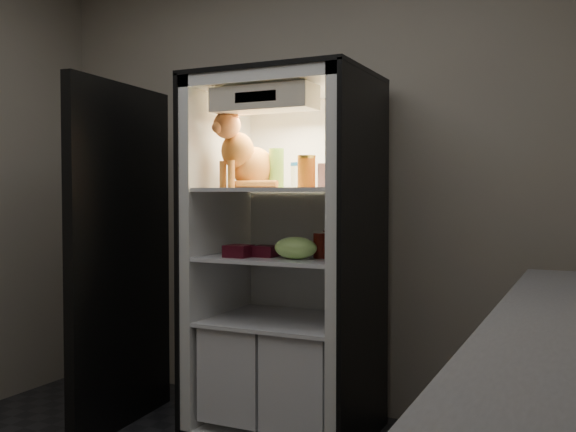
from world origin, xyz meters
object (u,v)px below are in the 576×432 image
object	(u,v)px
parmesan_shaker	(276,168)
condiment_jar	(292,246)
refrigerator	(288,282)
soda_can_a	(327,244)
mayo_tub	(300,175)
pepper_jar	(337,167)
berry_box_right	(266,251)
grape_bag	(296,248)
salsa_jar	(306,172)
berry_box_left	(239,251)
soda_can_c	(320,245)
tabby_cat	(245,158)
soda_can_b	(330,244)
cream_carton	(327,176)

from	to	relation	value
parmesan_shaker	condiment_jar	distance (m)	0.42
refrigerator	soda_can_a	distance (m)	0.30
mayo_tub	pepper_jar	world-z (taller)	pepper_jar
pepper_jar	berry_box_right	xyz separation A→B (m)	(-0.32, -0.18, -0.43)
mayo_tub	grape_bag	bearing A→B (deg)	-69.30
salsa_jar	pepper_jar	distance (m)	0.19
mayo_tub	berry_box_left	xyz separation A→B (m)	(-0.19, -0.32, -0.39)
soda_can_a	soda_can_c	distance (m)	0.15
soda_can_c	berry_box_right	bearing A→B (deg)	-169.39
refrigerator	mayo_tub	world-z (taller)	refrigerator
tabby_cat	condiment_jar	distance (m)	0.52
berry_box_left	tabby_cat	bearing A→B (deg)	102.35
salsa_jar	soda_can_b	distance (m)	0.38
salsa_jar	pepper_jar	world-z (taller)	pepper_jar
mayo_tub	refrigerator	bearing A→B (deg)	-109.23
berry_box_left	refrigerator	bearing A→B (deg)	55.92
cream_carton	mayo_tub	bearing A→B (deg)	134.86
parmesan_shaker	soda_can_c	distance (m)	0.48
mayo_tub	berry_box_left	size ratio (longest dim) A/B	1.12
soda_can_c	soda_can_b	bearing A→B (deg)	64.19
cream_carton	berry_box_right	distance (m)	0.51
refrigerator	pepper_jar	distance (m)	0.66
soda_can_c	pepper_jar	bearing A→B (deg)	72.04
condiment_jar	berry_box_right	bearing A→B (deg)	-112.08
cream_carton	berry_box_left	world-z (taller)	cream_carton
salsa_jar	soda_can_c	distance (m)	0.37
salsa_jar	grape_bag	bearing A→B (deg)	-112.38
condiment_jar	grape_bag	world-z (taller)	grape_bag
berry_box_right	soda_can_a	bearing A→B (deg)	37.82
soda_can_b	berry_box_right	size ratio (longest dim) A/B	1.22
tabby_cat	parmesan_shaker	distance (m)	0.17
parmesan_shaker	soda_can_a	bearing A→B (deg)	19.37
berry_box_right	soda_can_b	bearing A→B (deg)	20.05
refrigerator	tabby_cat	distance (m)	0.69
parmesan_shaker	berry_box_left	size ratio (longest dim) A/B	1.67
soda_can_a	cream_carton	bearing A→B (deg)	-68.70
soda_can_b	berry_box_left	distance (m)	0.46
refrigerator	condiment_jar	world-z (taller)	refrigerator
grape_bag	berry_box_left	world-z (taller)	grape_bag
mayo_tub	cream_carton	bearing A→B (deg)	-45.14
tabby_cat	berry_box_right	xyz separation A→B (m)	(0.14, -0.04, -0.48)
tabby_cat	berry_box_right	bearing A→B (deg)	6.68
soda_can_c	parmesan_shaker	bearing A→B (deg)	167.90
tabby_cat	salsa_jar	distance (m)	0.36
soda_can_c	grape_bag	distance (m)	0.13
tabby_cat	parmesan_shaker	bearing A→B (deg)	48.48
mayo_tub	cream_carton	xyz separation A→B (m)	(0.26, -0.26, -0.01)
refrigerator	cream_carton	xyz separation A→B (m)	(0.29, -0.18, 0.56)
refrigerator	soda_can_c	size ratio (longest dim) A/B	14.55
salsa_jar	grape_bag	distance (m)	0.38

